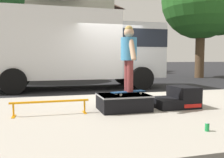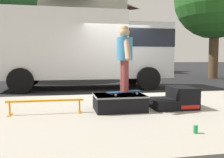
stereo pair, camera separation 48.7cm
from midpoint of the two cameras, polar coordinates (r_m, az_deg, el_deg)
ground_plane at (r=8.31m, az=4.52°, el=-3.71°), size 140.00×140.00×0.00m
sidewalk_slab at (r=5.52m, az=13.01°, el=-7.53°), size 50.00×5.00×0.12m
skate_box at (r=5.28m, az=4.36°, el=-5.31°), size 1.07×0.82×0.34m
kicker_ramp at (r=5.76m, az=17.00°, el=-4.53°), size 0.96×0.77×0.47m
grind_rail at (r=5.06m, az=-12.56°, el=-5.49°), size 1.52×0.28×0.28m
skateboard at (r=5.24m, az=5.54°, el=-3.05°), size 0.81×0.37×0.07m
skater_kid at (r=5.19m, az=5.62°, el=6.04°), size 0.34×0.71×1.39m
soda_can at (r=3.99m, az=22.22°, el=-10.73°), size 0.07×0.07×0.13m
box_truck at (r=10.19m, az=-4.87°, el=7.44°), size 6.91×2.63×3.05m
street_tree_main at (r=17.10m, az=24.49°, el=16.31°), size 5.42×4.92×7.38m
house_behind at (r=23.27m, az=-9.22°, el=12.17°), size 9.54×8.23×8.40m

